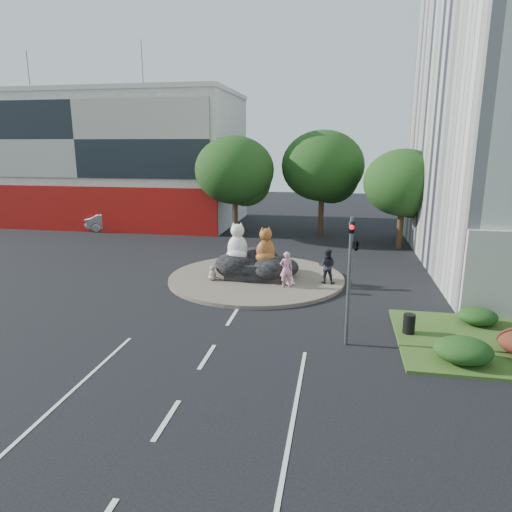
{
  "coord_description": "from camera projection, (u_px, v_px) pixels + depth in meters",
  "views": [
    {
      "loc": [
        4.54,
        -14.73,
        7.55
      ],
      "look_at": [
        0.43,
        7.57,
        2.0
      ],
      "focal_mm": 32.0,
      "sensor_mm": 36.0,
      "label": 1
    }
  ],
  "objects": [
    {
      "name": "rock_plinth",
      "position": [
        256.0,
        269.0,
        26.06
      ],
      "size": [
        3.2,
        2.6,
        0.9
      ],
      "primitive_type": null,
      "color": "black",
      "rests_on": "roundabout_island"
    },
    {
      "name": "pedestrian_dark",
      "position": [
        327.0,
        266.0,
        24.67
      ],
      "size": [
        1.01,
        0.83,
        1.91
      ],
      "primitive_type": "imported",
      "rotation": [
        0.0,
        0.0,
        3.03
      ],
      "color": "black",
      "rests_on": "roundabout_island"
    },
    {
      "name": "cat_tabby",
      "position": [
        266.0,
        245.0,
        25.33
      ],
      "size": [
        1.63,
        1.59,
        2.07
      ],
      "primitive_type": null,
      "rotation": [
        0.0,
        0.0,
        0.6
      ],
      "color": "#BB6027",
      "rests_on": "rock_plinth"
    },
    {
      "name": "pedestrian_pink",
      "position": [
        286.0,
        269.0,
        23.99
      ],
      "size": [
        0.8,
        0.64,
        1.92
      ],
      "primitive_type": "imported",
      "rotation": [
        0.0,
        0.0,
        3.43
      ],
      "color": "#C98299",
      "rests_on": "roundabout_island"
    },
    {
      "name": "tree_mid",
      "position": [
        323.0,
        169.0,
        37.79
      ],
      "size": [
        6.84,
        6.84,
        8.76
      ],
      "color": "#382314",
      "rests_on": "ground"
    },
    {
      "name": "traffic_light",
      "position": [
        353.0,
        254.0,
        16.81
      ],
      "size": [
        0.44,
        1.24,
        5.0
      ],
      "color": "#595B60",
      "rests_on": "ground"
    },
    {
      "name": "tree_right",
      "position": [
        404.0,
        186.0,
        33.13
      ],
      "size": [
        5.7,
        5.7,
        7.3
      ],
      "color": "#382314",
      "rests_on": "ground"
    },
    {
      "name": "kitten_calico",
      "position": [
        212.0,
        272.0,
        25.37
      ],
      "size": [
        0.65,
        0.62,
        0.85
      ],
      "primitive_type": null,
      "rotation": [
        0.0,
        0.0,
        -0.46
      ],
      "color": "beige",
      "rests_on": "roundabout_island"
    },
    {
      "name": "roundabout_island",
      "position": [
        256.0,
        278.0,
        26.19
      ],
      "size": [
        10.0,
        10.0,
        0.2
      ],
      "primitive_type": "cylinder",
      "color": "brown",
      "rests_on": "ground"
    },
    {
      "name": "cat_white",
      "position": [
        238.0,
        242.0,
        25.71
      ],
      "size": [
        1.53,
        1.38,
        2.25
      ],
      "primitive_type": null,
      "rotation": [
        0.0,
        0.0,
        -0.17
      ],
      "color": "silver",
      "rests_on": "rock_plinth"
    },
    {
      "name": "kitten_white",
      "position": [
        289.0,
        278.0,
        24.41
      ],
      "size": [
        0.66,
        0.65,
        0.84
      ],
      "primitive_type": null,
      "rotation": [
        0.0,
        0.0,
        0.62
      ],
      "color": "white",
      "rests_on": "roundabout_island"
    },
    {
      "name": "hedge_back_green",
      "position": [
        478.0,
        316.0,
        19.29
      ],
      "size": [
        1.6,
        1.28,
        0.72
      ],
      "primitive_type": "ellipsoid",
      "color": "#173811",
      "rests_on": "grass_verge"
    },
    {
      "name": "litter_bin",
      "position": [
        409.0,
        324.0,
        18.4
      ],
      "size": [
        0.63,
        0.63,
        0.79
      ],
      "primitive_type": "cylinder",
      "rotation": [
        0.0,
        0.0,
        0.39
      ],
      "color": "black",
      "rests_on": "grass_verge"
    },
    {
      "name": "shophouse_block",
      "position": [
        110.0,
        159.0,
        45.03
      ],
      "size": [
        25.2,
        12.3,
        17.4
      ],
      "color": "silver",
      "rests_on": "ground"
    },
    {
      "name": "ground",
      "position": [
        207.0,
        357.0,
        16.67
      ],
      "size": [
        120.0,
        120.0,
        0.0
      ],
      "primitive_type": "plane",
      "color": "black",
      "rests_on": "ground"
    },
    {
      "name": "tree_left",
      "position": [
        236.0,
        174.0,
        37.19
      ],
      "size": [
        6.46,
        6.46,
        8.27
      ],
      "color": "#382314",
      "rests_on": "ground"
    },
    {
      "name": "parked_car",
      "position": [
        115.0,
        222.0,
        40.95
      ],
      "size": [
        5.16,
        2.66,
        1.62
      ],
      "primitive_type": "imported",
      "rotation": [
        0.0,
        0.0,
        1.77
      ],
      "color": "#96999D",
      "rests_on": "ground"
    },
    {
      "name": "hedge_near_green",
      "position": [
        463.0,
        350.0,
        15.9
      ],
      "size": [
        2.0,
        1.6,
        0.9
      ],
      "primitive_type": "ellipsoid",
      "color": "#173811",
      "rests_on": "grass_verge"
    }
  ]
}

